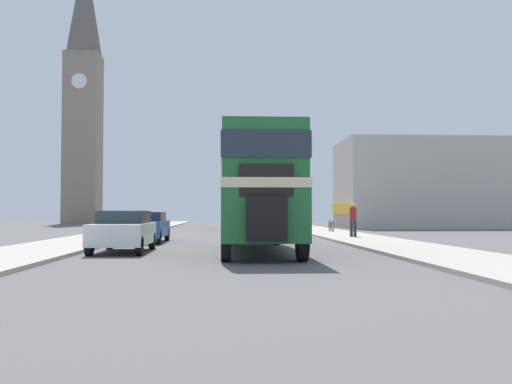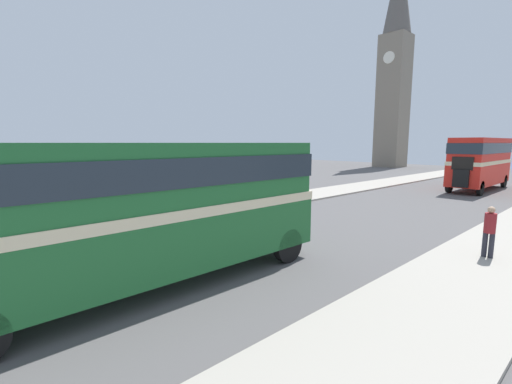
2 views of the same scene
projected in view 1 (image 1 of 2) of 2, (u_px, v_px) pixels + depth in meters
ground_plane at (229, 249)px, 21.73m from camera, size 120.00×120.00×0.00m
sidewalk_right at (403, 247)px, 22.10m from camera, size 3.50×120.00×0.12m
sidewalk_left at (49, 248)px, 21.35m from camera, size 3.50×120.00×0.12m
double_decker_bus at (256, 184)px, 20.45m from camera, size 2.48×10.46×4.02m
bus_distant at (238, 198)px, 49.95m from camera, size 2.49×9.41×4.41m
car_parked_near at (124, 231)px, 19.98m from camera, size 1.79×4.17×1.45m
car_parked_mid at (146, 226)px, 26.55m from camera, size 1.76×4.64×1.42m
pedestrian_walking at (353, 218)px, 29.96m from camera, size 0.36×0.36×1.77m
bicycle_on_pavement at (331, 226)px, 38.23m from camera, size 0.05×1.76×0.78m
church_tower at (83, 82)px, 71.35m from camera, size 4.36×4.36×34.76m
shop_building_block at (431, 185)px, 51.01m from camera, size 16.18×8.52×7.77m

